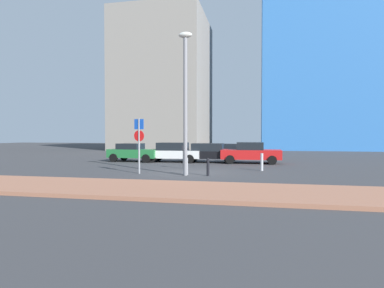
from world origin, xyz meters
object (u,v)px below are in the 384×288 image
at_px(parked_car_green, 134,152).
at_px(street_lamp, 185,92).
at_px(parked_car_white, 173,152).
at_px(traffic_bollard_near, 186,166).
at_px(traffic_bollard_mid, 208,167).
at_px(parked_car_red, 251,153).
at_px(parking_sign_post, 139,139).
at_px(parked_car_black, 209,152).
at_px(traffic_bollard_far, 262,162).
at_px(parking_meter, 183,154).

bearing_deg(parked_car_green, street_lamp, -52.41).
height_order(parked_car_green, street_lamp, street_lamp).
xyz_separation_m(parked_car_white, traffic_bollard_near, (2.76, -7.58, -0.34)).
relative_size(traffic_bollard_near, traffic_bollard_mid, 1.00).
relative_size(parked_car_red, street_lamp, 0.59).
height_order(parking_sign_post, traffic_bollard_near, parking_sign_post).
distance_m(parked_car_black, traffic_bollard_far, 6.42).
distance_m(parked_car_red, street_lamp, 9.24).
xyz_separation_m(street_lamp, traffic_bollard_mid, (1.16, 0.09, -3.85)).
distance_m(parked_car_green, parking_meter, 6.81).
height_order(parked_car_white, parked_car_black, parked_car_white).
bearing_deg(traffic_bollard_far, parking_sign_post, -157.21).
bearing_deg(parking_meter, parked_car_red, 50.24).
bearing_deg(traffic_bollard_mid, traffic_bollard_near, 169.97).
xyz_separation_m(parked_car_black, traffic_bollard_near, (0.01, -7.80, -0.32)).
distance_m(parked_car_black, street_lamp, 8.83).
bearing_deg(parked_car_black, parked_car_red, -2.53).
bearing_deg(parked_car_white, parked_car_green, -177.15).
xyz_separation_m(parked_car_green, parking_meter, (5.08, -4.53, 0.18)).
distance_m(parked_car_black, parking_meter, 4.99).
distance_m(parked_car_white, street_lamp, 9.06).
xyz_separation_m(parking_sign_post, street_lamp, (2.63, -0.28, 2.42)).
bearing_deg(parked_car_red, traffic_bollard_mid, -104.00).
relative_size(parked_car_black, parked_car_red, 1.05).
bearing_deg(parked_car_red, street_lamp, -111.42).
bearing_deg(traffic_bollard_mid, parking_meter, 123.03).
bearing_deg(traffic_bollard_near, parking_sign_post, -179.60).
bearing_deg(parking_meter, traffic_bollard_mid, -56.97).
distance_m(parked_car_white, parked_car_black, 2.76).
bearing_deg(parking_sign_post, parked_car_black, 71.62).
relative_size(parking_sign_post, parking_meter, 2.08).
bearing_deg(parking_meter, parked_car_green, 138.29).
bearing_deg(parked_car_red, traffic_bollard_far, -81.36).
relative_size(parked_car_green, street_lamp, 0.56).
bearing_deg(parked_car_green, parked_car_red, 1.54).
distance_m(parked_car_green, traffic_bollard_far, 10.88).
bearing_deg(parked_car_black, traffic_bollard_mid, -81.57).
relative_size(parked_car_white, parking_meter, 3.04).
bearing_deg(parked_car_white, parking_sign_post, -88.86).
xyz_separation_m(parking_sign_post, parking_meter, (1.77, 2.90, -0.95)).
distance_m(parked_car_green, parked_car_red, 9.06).
bearing_deg(parked_car_green, traffic_bollard_near, -51.41).
distance_m(parked_car_green, parking_sign_post, 8.22).
xyz_separation_m(parked_car_black, traffic_bollard_mid, (1.19, -8.01, -0.32)).
height_order(parked_car_red, street_lamp, street_lamp).
distance_m(parking_sign_post, traffic_bollard_far, 7.18).
relative_size(parked_car_white, traffic_bollard_near, 4.89).
bearing_deg(parking_meter, traffic_bollard_far, -2.12).
bearing_deg(parking_meter, parked_car_white, 112.30).
relative_size(parked_car_green, parked_car_black, 0.90).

